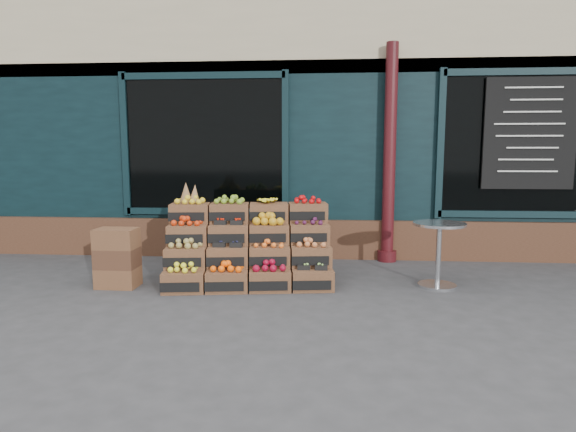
{
  "coord_description": "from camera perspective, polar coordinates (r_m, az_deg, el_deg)",
  "views": [
    {
      "loc": [
        0.25,
        -5.18,
        1.63
      ],
      "look_at": [
        -0.2,
        0.7,
        0.85
      ],
      "focal_mm": 30.0,
      "sensor_mm": 36.0,
      "label": 1
    }
  ],
  "objects": [
    {
      "name": "spare_crates",
      "position": [
        6.22,
        -19.57,
        -4.7
      ],
      "size": [
        0.48,
        0.34,
        0.72
      ],
      "rotation": [
        0.0,
        0.0,
        -0.01
      ],
      "color": "brown",
      "rests_on": "ground"
    },
    {
      "name": "crate_display",
      "position": [
        6.12,
        -4.68,
        -4.17
      ],
      "size": [
        2.12,
        1.23,
        1.26
      ],
      "rotation": [
        0.0,
        0.0,
        0.13
      ],
      "color": "brown",
      "rests_on": "ground"
    },
    {
      "name": "shop_facade",
      "position": [
        10.33,
        3.06,
        11.78
      ],
      "size": [
        12.0,
        6.24,
        4.8
      ],
      "color": "black",
      "rests_on": "ground"
    },
    {
      "name": "bistro_table",
      "position": [
        6.12,
        17.43,
        -3.53
      ],
      "size": [
        0.63,
        0.63,
        0.79
      ],
      "rotation": [
        0.0,
        0.0,
        0.21
      ],
      "color": "silver",
      "rests_on": "ground"
    },
    {
      "name": "shopkeeper",
      "position": [
        8.41,
        -8.59,
        3.32
      ],
      "size": [
        0.84,
        0.65,
        2.05
      ],
      "primitive_type": "imported",
      "rotation": [
        0.0,
        0.0,
        3.38
      ],
      "color": "#1A5B24",
      "rests_on": "ground"
    },
    {
      "name": "ground",
      "position": [
        5.44,
        1.56,
        -9.91
      ],
      "size": [
        60.0,
        60.0,
        0.0
      ],
      "primitive_type": "plane",
      "color": "#373739",
      "rests_on": "ground"
    }
  ]
}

